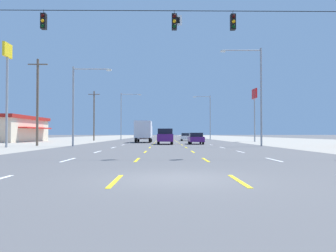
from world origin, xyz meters
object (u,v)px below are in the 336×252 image
object	(u,v)px
pole_sign_right_row_1	(254,101)
sedan_far_left_far	(143,136)
pole_sign_left_row_0	(7,73)
streetlight_left_row_0	(78,99)
streetlight_left_row_1	(123,113)
box_truck_inner_left_mid	(144,130)
sedan_far_right_farther	(185,135)
streetlight_right_row_1	(209,114)
suv_center_turn_nearest	(165,136)
sedan_inner_right_midfar	(186,137)
sedan_inner_right_near	(196,138)
sedan_far_left_distant_a	(148,135)
sedan_center_turn_farthest	(166,135)
streetlight_right_row_0	(257,89)

from	to	relation	value
pole_sign_right_row_1	sedan_far_left_far	bearing A→B (deg)	114.94
pole_sign_left_row_0	streetlight_left_row_0	bearing A→B (deg)	27.96
streetlight_left_row_1	box_truck_inner_left_mid	bearing A→B (deg)	-75.75
sedan_far_right_farther	streetlight_right_row_1	bearing A→B (deg)	-85.74
sedan_far_left_far	streetlight_right_row_1	size ratio (longest dim) A/B	0.45
pole_sign_right_row_1	streetlight_left_row_0	xyz separation A→B (m)	(-24.53, -19.72, -1.87)
streetlight_left_row_1	suv_center_turn_nearest	bearing A→B (deg)	-74.04
sedan_inner_right_midfar	sedan_far_left_far	distance (m)	40.86
sedan_inner_right_near	streetlight_left_row_1	distance (m)	35.69
box_truck_inner_left_mid	pole_sign_left_row_0	size ratio (longest dim) A/B	0.71
pole_sign_right_row_1	streetlight_left_row_0	bearing A→B (deg)	-141.21
sedan_inner_right_near	pole_sign_right_row_1	bearing A→B (deg)	48.92
streetlight_left_row_1	pole_sign_right_row_1	bearing A→B (deg)	-38.99
sedan_inner_right_midfar	sedan_far_right_farther	bearing A→B (deg)	86.47
sedan_far_left_distant_a	streetlight_left_row_0	size ratio (longest dim) A/B	0.52
sedan_inner_right_near	pole_sign_right_row_1	size ratio (longest dim) A/B	0.51
suv_center_turn_nearest	sedan_center_turn_farthest	world-z (taller)	suv_center_turn_nearest
sedan_far_right_farther	sedan_center_turn_farthest	xyz separation A→B (m)	(-6.67, 16.15, 0.00)
suv_center_turn_nearest	sedan_far_left_far	world-z (taller)	suv_center_turn_nearest
sedan_far_left_distant_a	sedan_far_right_farther	bearing A→B (deg)	-51.84
suv_center_turn_nearest	sedan_inner_right_near	world-z (taller)	suv_center_turn_nearest
pole_sign_right_row_1	streetlight_right_row_1	size ratio (longest dim) A/B	0.88
sedan_far_right_farther	sedan_far_left_distant_a	distance (m)	22.41
sedan_far_left_far	sedan_far_right_farther	distance (m)	18.16
sedan_center_turn_farthest	pole_sign_right_row_1	bearing A→B (deg)	-78.92
suv_center_turn_nearest	pole_sign_left_row_0	distance (m)	19.34
suv_center_turn_nearest	pole_sign_right_row_1	size ratio (longest dim) A/B	0.55
sedan_inner_right_midfar	sedan_center_turn_farthest	size ratio (longest dim) A/B	1.00
sedan_far_left_far	streetlight_right_row_0	size ratio (longest dim) A/B	0.42
sedan_far_right_farther	streetlight_right_row_0	size ratio (longest dim) A/B	0.42
sedan_inner_right_midfar	sedan_far_left_distant_a	distance (m)	69.78
sedan_far_right_farther	sedan_inner_right_midfar	bearing A→B (deg)	-93.53
sedan_inner_right_near	sedan_inner_right_midfar	xyz separation A→B (m)	(0.01, 19.97, 0.00)
sedan_inner_right_near	box_truck_inner_left_mid	xyz separation A→B (m)	(-7.22, 8.27, 1.08)
sedan_far_left_distant_a	sedan_center_turn_farthest	bearing A→B (deg)	-11.56
sedan_far_left_far	pole_sign_right_row_1	bearing A→B (deg)	-65.06
streetlight_right_row_0	sedan_inner_right_midfar	bearing A→B (deg)	102.54
sedan_inner_right_midfar	streetlight_left_row_1	bearing A→B (deg)	136.64
pole_sign_right_row_1	streetlight_right_row_0	distance (m)	20.39
sedan_inner_right_near	pole_sign_right_row_1	distance (m)	18.02
streetlight_right_row_0	streetlight_left_row_1	world-z (taller)	streetlight_right_row_0
streetlight_left_row_0	streetlight_right_row_0	world-z (taller)	streetlight_right_row_0
pole_sign_left_row_0	pole_sign_right_row_1	size ratio (longest dim) A/B	1.15
box_truck_inner_left_mid	streetlight_left_row_1	size ratio (longest dim) A/B	0.68
suv_center_turn_nearest	sedan_far_left_far	bearing A→B (deg)	96.30
pole_sign_left_row_0	pole_sign_right_row_1	world-z (taller)	pole_sign_left_row_0
sedan_far_left_distant_a	streetlight_left_row_1	distance (m)	56.62
streetlight_right_row_1	sedan_inner_right_midfar	bearing A→B (deg)	-115.53
box_truck_inner_left_mid	suv_center_turn_nearest	bearing A→B (deg)	-69.40
sedan_inner_right_near	pole_sign_left_row_0	size ratio (longest dim) A/B	0.44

